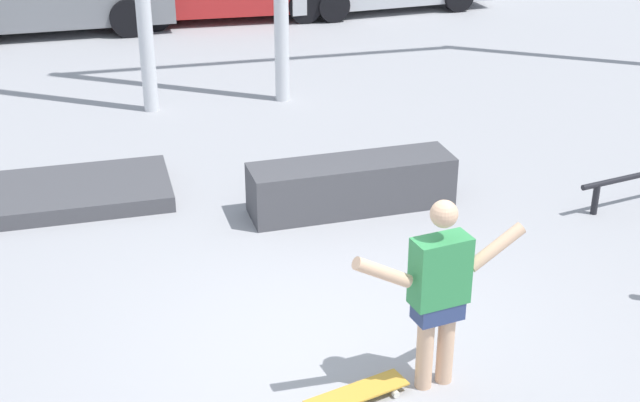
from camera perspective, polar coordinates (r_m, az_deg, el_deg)
ground_plane at (r=7.13m, az=0.43°, el=-9.38°), size 36.00×36.00×0.00m
skateboarder at (r=6.36m, az=7.64°, el=-5.54°), size 1.36×0.32×1.50m
skateboard at (r=6.56m, az=2.38°, el=-12.20°), size 0.81×0.42×0.08m
grind_box at (r=9.23m, az=2.04°, el=1.03°), size 2.15×0.65×0.54m
manual_pad at (r=9.88m, az=-18.09°, el=0.26°), size 2.96×1.25×0.17m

